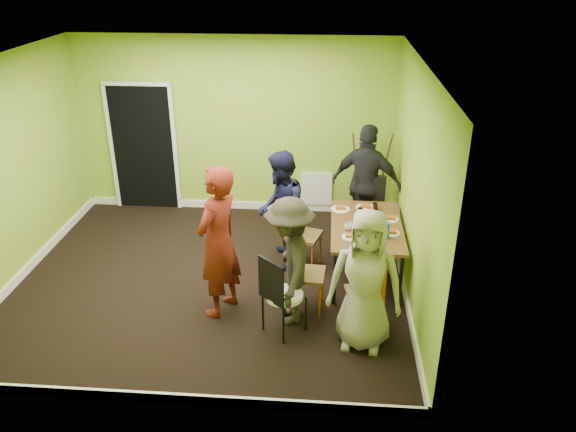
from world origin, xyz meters
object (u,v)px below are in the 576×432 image
orange_bottle (366,218)px  chair_back_end (370,197)px  chair_front_end (366,291)px  person_left_far (281,211)px  person_left_near (290,262)px  person_front_end (365,281)px  chair_bentwood (280,292)px  blue_bottle (386,230)px  chair_left_far (298,228)px  dining_table (366,229)px  easel (369,179)px  chair_left_near (300,267)px  person_standing (218,242)px  thermos (369,218)px  person_back_end (367,184)px

orange_bottle → chair_back_end: bearing=82.9°
chair_front_end → person_left_far: person_left_far is taller
person_left_near → person_front_end: (0.82, -0.40, 0.04)m
chair_bentwood → blue_bottle: (1.21, 0.96, 0.31)m
chair_front_end → person_front_end: person_front_end is taller
chair_left_far → blue_bottle: bearing=79.4°
dining_table → chair_bentwood: bearing=-127.5°
chair_back_end → person_front_end: 2.36m
chair_front_end → person_left_far: 1.78m
orange_bottle → blue_bottle: bearing=-65.1°
person_left_far → person_left_near: (0.21, -1.24, -0.04)m
dining_table → orange_bottle: 0.17m
easel → person_left_far: (-1.23, -1.35, 0.06)m
person_left_near → chair_left_near: bearing=150.8°
chair_left_far → chair_bentwood: bearing=12.0°
chair_left_near → chair_bentwood: chair_left_near is taller
person_standing → person_left_far: person_standing is taller
thermos → orange_bottle: thermos is taller
chair_bentwood → easel: (1.11, 2.87, 0.21)m
chair_front_end → thermos: thermos is taller
blue_bottle → person_standing: bearing=-163.4°
chair_left_far → person_standing: person_standing is taller
chair_front_end → easel: size_ratio=0.61×
thermos → person_front_end: size_ratio=0.14×
chair_back_end → chair_bentwood: size_ratio=1.06×
dining_table → person_standing: size_ratio=0.82×
chair_left_near → person_left_near: (-0.11, -0.25, 0.21)m
person_left_near → chair_back_end: bearing=146.8°
chair_front_end → person_standing: bearing=159.9°
person_standing → person_front_end: bearing=97.5°
person_left_near → person_back_end: (0.95, 2.08, 0.11)m
chair_front_end → person_front_end: (-0.04, -0.24, 0.28)m
person_back_end → person_left_near: bearing=85.0°
chair_bentwood → person_standing: bearing=-165.3°
chair_left_near → chair_back_end: 1.93m
chair_front_end → person_front_end: 0.37m
blue_bottle → person_left_near: 1.32m
chair_back_end → person_standing: person_standing is taller
easel → chair_front_end: bearing=-93.5°
chair_left_far → person_front_end: 1.84m
chair_front_end → chair_bentwood: size_ratio=0.96×
thermos → person_left_near: size_ratio=0.14×
thermos → person_standing: size_ratio=0.12×
person_back_end → person_front_end: size_ratio=1.09×
person_left_near → blue_bottle: bearing=115.4°
dining_table → person_back_end: (0.05, 1.06, 0.18)m
chair_bentwood → chair_left_near: bearing=112.1°
chair_front_end → chair_bentwood: (-0.95, -0.12, 0.01)m
person_standing → person_back_end: size_ratio=1.04×
blue_bottle → person_back_end: (-0.17, 1.40, 0.02)m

